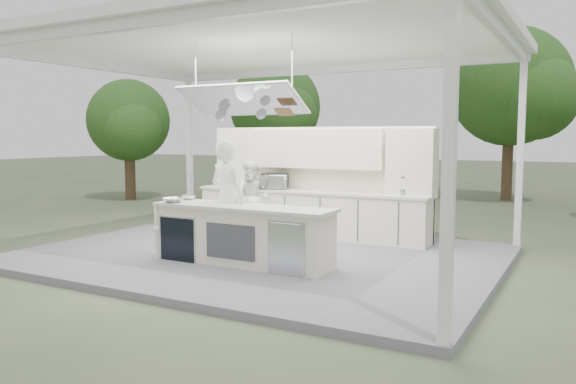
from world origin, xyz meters
The scene contains 12 objects.
ground centered at (0.00, 0.00, 0.00)m, with size 90.00×90.00×0.00m, color #51583D.
stage_deck centered at (0.00, 0.00, 0.06)m, with size 8.00×6.00×0.12m, color slate.
tent centered at (0.00, -0.01, 3.71)m, with size 8.20×6.20×3.86m.
demo_island centered at (0.18, -0.91, 0.60)m, with size 3.10×0.79×0.95m.
back_counter centered at (0.00, 1.90, 0.60)m, with size 5.08×0.72×0.95m.
back_wall_unit centered at (0.44, 2.11, 1.57)m, with size 5.05×0.48×2.25m.
tree_cluster centered at (-0.16, 9.77, 3.29)m, with size 19.55×9.40×5.85m.
head_chef centered at (-0.25, -0.67, 1.12)m, with size 0.73×0.48×2.00m, color white.
sous_chef centered at (-1.10, 1.44, 0.90)m, with size 0.75×0.59×1.55m, color white.
toaster_oven centered at (-0.78, 1.81, 1.23)m, with size 0.57×0.39×0.32m, color silver.
bowl_large centered at (-1.04, -1.11, 1.11)m, with size 0.33×0.33×0.08m, color silver.
bowl_small centered at (-1.10, -0.65, 1.11)m, with size 0.25×0.25×0.08m, color silver.
Camera 1 is at (5.13, -8.38, 2.17)m, focal length 35.00 mm.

